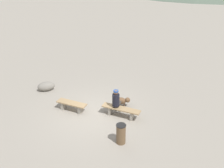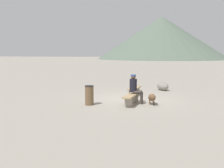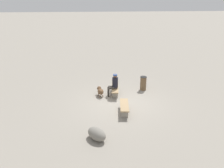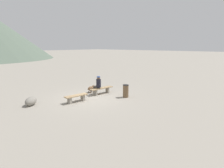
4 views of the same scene
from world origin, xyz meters
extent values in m
cube|color=gray|center=(0.00, 0.00, -0.03)|extent=(210.00, 210.00, 0.06)
cube|color=gray|center=(-1.69, 0.10, 0.19)|extent=(0.20, 0.35, 0.38)
cube|color=gray|center=(-0.74, -0.04, 0.19)|extent=(0.20, 0.35, 0.38)
cube|color=#A3845B|center=(-1.21, 0.03, 0.41)|extent=(1.55, 0.63, 0.06)
cube|color=gray|center=(0.67, 0.23, 0.21)|extent=(0.15, 0.33, 0.41)
cube|color=gray|center=(1.76, 0.07, 0.21)|extent=(0.15, 0.33, 0.41)
cube|color=#A3845B|center=(1.22, 0.15, 0.44)|extent=(1.88, 0.65, 0.06)
cylinder|color=black|center=(0.95, 0.19, 0.84)|extent=(0.34, 0.34, 0.60)
sphere|color=brown|center=(0.95, 0.19, 1.24)|extent=(0.22, 0.22, 0.22)
cylinder|color=#2D4C8C|center=(0.95, 0.19, 1.31)|extent=(0.24, 0.24, 0.08)
cylinder|color=#38332D|center=(1.05, 0.38, 0.54)|extent=(0.16, 0.39, 0.15)
cylinder|color=#38332D|center=(1.05, 0.58, 0.27)|extent=(0.11, 0.11, 0.54)
cylinder|color=#38332D|center=(0.86, 0.39, 0.54)|extent=(0.16, 0.39, 0.15)
cylinder|color=#38332D|center=(0.87, 0.58, 0.27)|extent=(0.11, 0.11, 0.54)
ellipsoid|color=brown|center=(0.98, 1.05, 0.31)|extent=(0.60, 0.42, 0.34)
sphere|color=brown|center=(1.31, 1.10, 0.38)|extent=(0.26, 0.26, 0.26)
cylinder|color=brown|center=(1.14, 1.17, 0.07)|extent=(0.04, 0.04, 0.14)
cylinder|color=brown|center=(1.17, 0.99, 0.07)|extent=(0.04, 0.04, 0.14)
cylinder|color=brown|center=(0.79, 1.11, 0.07)|extent=(0.04, 0.04, 0.14)
cylinder|color=brown|center=(0.82, 0.93, 0.07)|extent=(0.04, 0.04, 0.14)
cylinder|color=brown|center=(0.67, 1.00, 0.36)|extent=(0.12, 0.05, 0.15)
cylinder|color=brown|center=(1.67, -1.70, 0.42)|extent=(0.38, 0.38, 0.85)
cylinder|color=black|center=(1.67, -1.70, 0.86)|extent=(0.41, 0.41, 0.03)
ellipsoid|color=gray|center=(-3.40, 1.56, 0.25)|extent=(1.08, 0.98, 0.51)
cone|color=#566656|center=(-75.18, 1.59, 6.95)|extent=(42.68, 42.68, 13.91)
camera|label=1|loc=(3.72, -10.41, 7.29)|focal=44.07mm
camera|label=2|loc=(12.55, 1.39, 2.38)|focal=40.94mm
camera|label=3|loc=(-11.31, 1.98, 5.35)|focal=36.33mm
camera|label=4|loc=(-8.21, -8.93, 3.52)|focal=29.49mm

